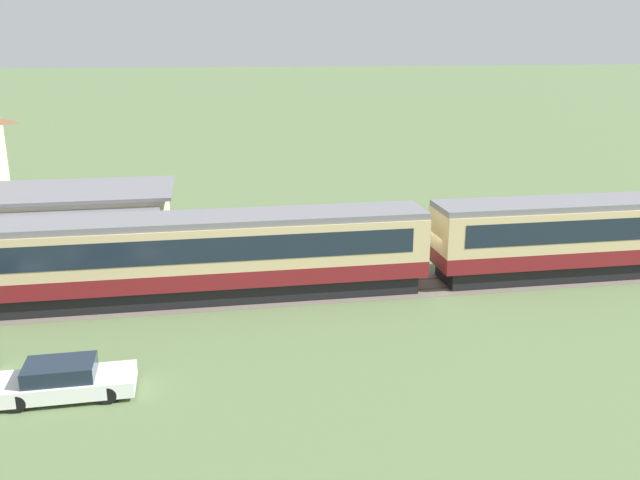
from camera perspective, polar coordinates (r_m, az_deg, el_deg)
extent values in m
plane|color=#566B42|center=(35.54, 9.59, -3.27)|extent=(600.00, 600.00, 0.00)
cube|color=maroon|center=(39.33, 24.54, -0.64)|extent=(21.25, 3.00, 0.80)
cube|color=#D1B784|center=(38.97, 24.78, 1.36)|extent=(21.25, 3.00, 2.05)
cube|color=#192330|center=(38.95, 24.80, 1.50)|extent=(19.55, 3.04, 1.15)
cube|color=slate|center=(38.71, 24.99, 3.04)|extent=(21.25, 2.82, 0.30)
cube|color=black|center=(39.56, 24.39, -1.81)|extent=(20.40, 2.58, 0.88)
cylinder|color=black|center=(35.53, 15.61, -2.91)|extent=(0.90, 0.18, 0.90)
cylinder|color=black|center=(36.75, 14.67, -2.18)|extent=(0.90, 0.18, 0.90)
cube|color=maroon|center=(32.60, -9.70, -2.68)|extent=(21.25, 3.00, 0.80)
cube|color=#D1B784|center=(32.17, -9.82, -0.29)|extent=(21.25, 3.00, 2.05)
cube|color=#192330|center=(32.14, -9.83, -0.11)|extent=(19.55, 3.04, 1.15)
cube|color=slate|center=(31.85, -9.93, 1.74)|extent=(21.25, 2.82, 0.30)
cube|color=black|center=(32.88, -9.63, -4.07)|extent=(20.40, 2.58, 0.88)
cylinder|color=black|center=(32.93, 2.69, -3.83)|extent=(0.90, 0.18, 0.90)
cylinder|color=black|center=(34.25, 2.17, -3.01)|extent=(0.90, 0.18, 0.90)
cylinder|color=black|center=(33.00, -21.92, -5.02)|extent=(0.90, 0.18, 0.90)
cylinder|color=black|center=(34.31, -21.46, -4.15)|extent=(0.90, 0.18, 0.90)
cube|color=#665B51|center=(33.71, 2.16, -4.14)|extent=(128.79, 3.60, 0.01)
cube|color=#4C4238|center=(33.05, 2.42, -4.54)|extent=(128.79, 0.12, 0.04)
cube|color=#4C4238|center=(34.37, 1.91, -3.70)|extent=(128.79, 0.12, 0.04)
cube|color=beige|center=(41.69, -19.83, 1.43)|extent=(10.38, 5.96, 3.50)
cube|color=slate|center=(41.29, -20.08, 3.90)|extent=(11.21, 6.44, 0.20)
cube|color=slate|center=(37.77, -20.93, 1.94)|extent=(9.97, 1.60, 0.16)
cylinder|color=brown|center=(37.60, -20.85, -0.63)|extent=(0.14, 0.14, 3.02)
cube|color=white|center=(25.46, -20.61, -11.30)|extent=(4.71, 1.91, 0.56)
cube|color=#192330|center=(25.25, -21.05, -10.18)|extent=(2.37, 1.61, 0.56)
cylinder|color=black|center=(24.60, -17.47, -12.36)|extent=(0.62, 0.20, 0.62)
cylinder|color=black|center=(26.02, -17.11, -10.67)|extent=(0.62, 0.20, 0.62)
cylinder|color=black|center=(25.13, -24.19, -12.47)|extent=(0.62, 0.20, 0.62)
cylinder|color=black|center=(26.53, -23.44, -10.81)|extent=(0.62, 0.20, 0.62)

